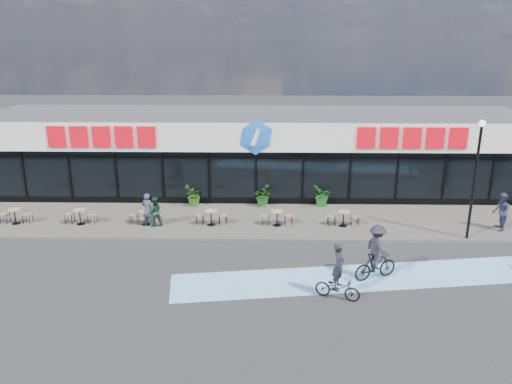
% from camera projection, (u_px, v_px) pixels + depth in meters
% --- Properties ---
extents(ground, '(120.00, 120.00, 0.00)m').
position_uv_depth(ground, '(253.00, 260.00, 20.41)').
color(ground, '#28282B').
rests_on(ground, ground).
extents(sidewalk, '(44.00, 5.00, 0.10)m').
position_uv_depth(sidewalk, '(255.00, 220.00, 24.69)').
color(sidewalk, '#57524D').
rests_on(sidewalk, ground).
extents(bike_lane, '(14.17, 4.13, 0.01)m').
position_uv_depth(bike_lane, '(357.00, 278.00, 18.90)').
color(bike_lane, '#7BB5E8').
rests_on(bike_lane, ground).
extents(building, '(30.60, 6.57, 4.75)m').
position_uv_depth(building, '(257.00, 151.00, 29.19)').
color(building, black).
rests_on(building, ground).
extents(lamp_post, '(0.28, 0.28, 5.32)m').
position_uv_depth(lamp_post, '(476.00, 170.00, 21.46)').
color(lamp_post, black).
rests_on(lamp_post, sidewalk).
extents(bistro_set_0, '(1.54, 0.62, 0.90)m').
position_uv_depth(bistro_set_0, '(16.00, 214.00, 24.07)').
color(bistro_set_0, tan).
rests_on(bistro_set_0, sidewalk).
extents(bistro_set_1, '(1.54, 0.62, 0.90)m').
position_uv_depth(bistro_set_1, '(81.00, 215.00, 24.01)').
color(bistro_set_1, tan).
rests_on(bistro_set_1, sidewalk).
extents(bistro_set_2, '(1.54, 0.62, 0.90)m').
position_uv_depth(bistro_set_2, '(146.00, 215.00, 23.95)').
color(bistro_set_2, tan).
rests_on(bistro_set_2, sidewalk).
extents(bistro_set_3, '(1.54, 0.62, 0.90)m').
position_uv_depth(bistro_set_3, '(211.00, 215.00, 23.89)').
color(bistro_set_3, tan).
rests_on(bistro_set_3, sidewalk).
extents(bistro_set_4, '(1.54, 0.62, 0.90)m').
position_uv_depth(bistro_set_4, '(277.00, 216.00, 23.83)').
color(bistro_set_4, tan).
rests_on(bistro_set_4, sidewalk).
extents(bistro_set_5, '(1.54, 0.62, 0.90)m').
position_uv_depth(bistro_set_5, '(343.00, 216.00, 23.78)').
color(bistro_set_5, tan).
rests_on(bistro_set_5, sidewalk).
extents(potted_plant_left, '(1.08, 1.18, 1.11)m').
position_uv_depth(potted_plant_left, '(194.00, 196.00, 26.50)').
color(potted_plant_left, '#2A5819').
rests_on(potted_plant_left, sidewalk).
extents(potted_plant_mid, '(0.99, 1.11, 1.11)m').
position_uv_depth(potted_plant_mid, '(262.00, 196.00, 26.50)').
color(potted_plant_mid, '#1A5217').
rests_on(potted_plant_mid, sidewalk).
extents(potted_plant_right, '(1.05, 1.16, 1.12)m').
position_uv_depth(potted_plant_right, '(322.00, 196.00, 26.46)').
color(potted_plant_right, '#1C631F').
rests_on(potted_plant_right, sidewalk).
extents(patron_left, '(0.69, 0.56, 1.63)m').
position_uv_depth(patron_left, '(148.00, 210.00, 23.58)').
color(patron_left, '#343C51').
rests_on(patron_left, sidewalk).
extents(patron_right, '(0.85, 0.76, 1.44)m').
position_uv_depth(patron_right, '(155.00, 211.00, 23.65)').
color(patron_right, '#1A3022').
rests_on(patron_right, sidewalk).
extents(pedestrian_a, '(0.84, 0.99, 1.80)m').
position_uv_depth(pedestrian_a, '(501.00, 212.00, 23.06)').
color(pedestrian_a, '#2B3143').
rests_on(pedestrian_a, sidewalk).
extents(cyclist_a, '(1.85, 1.27, 2.16)m').
position_uv_depth(cyclist_a, '(376.00, 255.00, 18.55)').
color(cyclist_a, black).
rests_on(cyclist_a, ground).
extents(cyclist_c, '(1.68, 1.11, 2.08)m').
position_uv_depth(cyclist_c, '(338.00, 280.00, 17.21)').
color(cyclist_c, black).
rests_on(cyclist_c, ground).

